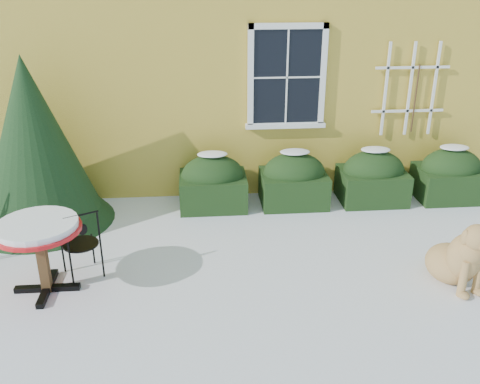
{
  "coord_description": "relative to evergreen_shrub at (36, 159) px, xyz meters",
  "views": [
    {
      "loc": [
        -0.54,
        -5.3,
        3.63
      ],
      "look_at": [
        0.0,
        1.0,
        0.9
      ],
      "focal_mm": 40.0,
      "sensor_mm": 36.0,
      "label": 1
    }
  ],
  "objects": [
    {
      "name": "ground",
      "position": [
        2.87,
        -2.22,
        -1.01
      ],
      "size": [
        80.0,
        80.0,
        0.0
      ],
      "primitive_type": "plane",
      "color": "white",
      "rests_on": "ground"
    },
    {
      "name": "hedge_row",
      "position": [
        4.52,
        0.33,
        -0.6
      ],
      "size": [
        4.95,
        0.8,
        0.91
      ],
      "color": "black",
      "rests_on": "ground"
    },
    {
      "name": "evergreen_shrub",
      "position": [
        0.0,
        0.0,
        0.0
      ],
      "size": [
        2.06,
        2.06,
        2.5
      ],
      "rotation": [
        0.0,
        0.0,
        -0.43
      ],
      "color": "black",
      "rests_on": "ground"
    },
    {
      "name": "bistro_table",
      "position": [
        0.49,
        -1.92,
        -0.24
      ],
      "size": [
        0.99,
        0.99,
        0.91
      ],
      "rotation": [
        0.0,
        0.0,
        -0.02
      ],
      "color": "black",
      "rests_on": "ground"
    },
    {
      "name": "patio_chair_near",
      "position": [
        0.88,
        -1.62,
        -0.55
      ],
      "size": [
        0.55,
        0.54,
        0.92
      ],
      "rotation": [
        0.0,
        0.0,
        3.61
      ],
      "color": "black",
      "rests_on": "ground"
    },
    {
      "name": "dog",
      "position": [
        5.43,
        -2.21,
        -0.63
      ],
      "size": [
        0.71,
        1.04,
        0.93
      ],
      "rotation": [
        0.0,
        0.0,
        0.23
      ],
      "color": "tan",
      "rests_on": "ground"
    }
  ]
}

